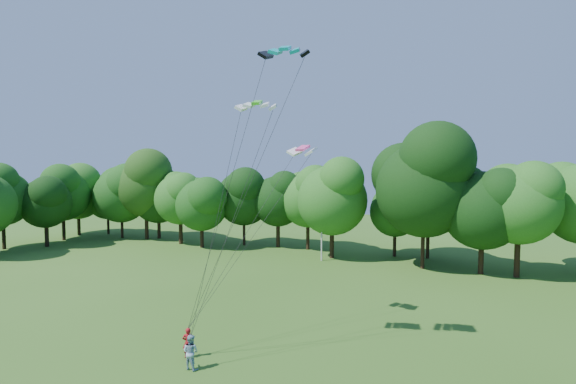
% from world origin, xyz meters
% --- Properties ---
extents(utility_pole, '(1.45, 0.18, 7.22)m').
position_xyz_m(utility_pole, '(-3.97, 32.23, 3.74)').
color(utility_pole, beige).
rests_on(utility_pole, ground).
extents(kite_flyer_left, '(0.77, 0.72, 1.76)m').
position_xyz_m(kite_flyer_left, '(-1.74, 4.74, 0.88)').
color(kite_flyer_left, maroon).
rests_on(kite_flyer_left, ground).
extents(kite_flyer_right, '(0.95, 0.75, 1.93)m').
position_xyz_m(kite_flyer_right, '(-0.67, 3.61, 0.97)').
color(kite_flyer_right, '#90B1C8').
rests_on(kite_flyer_right, ground).
extents(kite_teal, '(2.93, 1.92, 0.55)m').
position_xyz_m(kite_teal, '(3.56, 6.76, 17.57)').
color(kite_teal, '#05A7AE').
rests_on(kite_teal, ground).
extents(kite_green, '(2.55, 1.71, 0.41)m').
position_xyz_m(kite_green, '(1.60, 7.10, 14.78)').
color(kite_green, '#44E121').
rests_on(kite_green, ground).
extents(kite_pink, '(2.16, 1.27, 0.47)m').
position_xyz_m(kite_pink, '(1.99, 12.86, 12.33)').
color(kite_pink, '#FE4696').
rests_on(kite_pink, ground).
extents(tree_back_west, '(9.58, 9.58, 13.94)m').
position_xyz_m(tree_back_west, '(-32.80, 35.04, 8.70)').
color(tree_back_west, '#352015').
rests_on(tree_back_west, ground).
extents(tree_back_center, '(11.10, 11.10, 16.14)m').
position_xyz_m(tree_back_center, '(7.18, 33.25, 10.08)').
color(tree_back_center, '#311C13').
rests_on(tree_back_center, ground).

